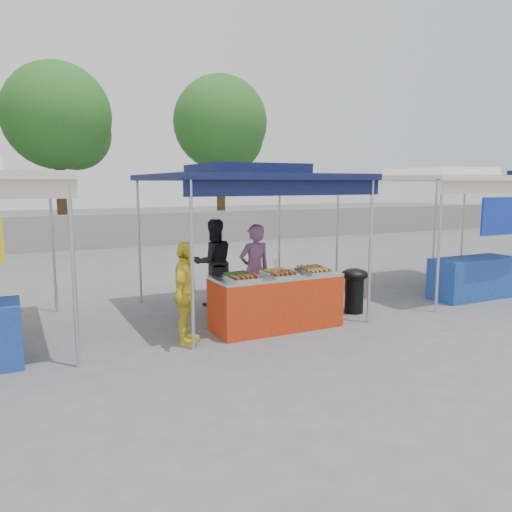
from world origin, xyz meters
name	(u,v)px	position (x,y,z in m)	size (l,w,h in m)	color
ground_plane	(273,326)	(0.00, 0.00, 0.00)	(80.00, 80.00, 0.00)	#5A5A5C
back_wall	(125,230)	(0.00, 11.00, 0.60)	(40.00, 0.25, 1.20)	gray
main_canopy	(246,176)	(0.00, 0.97, 2.37)	(3.20, 3.20, 2.57)	#BCBCC3
neighbor_stall_right	(454,215)	(4.50, 0.57, 1.60)	(3.20, 3.20, 2.57)	#BCBCC3
tree_1	(62,121)	(-1.74, 12.82, 4.47)	(3.81, 3.80, 6.53)	#412C19
tree_2	(223,127)	(4.66, 13.12, 4.60)	(3.91, 3.91, 6.72)	#412C19
vendor_table	(276,301)	(0.00, -0.10, 0.43)	(2.00, 0.80, 0.85)	red
food_tray_fl	(245,279)	(-0.64, -0.34, 0.88)	(0.42, 0.30, 0.07)	silver
food_tray_fm	(284,275)	(0.00, -0.34, 0.88)	(0.42, 0.30, 0.07)	silver
food_tray_fr	(318,272)	(0.62, -0.34, 0.88)	(0.42, 0.30, 0.07)	silver
food_tray_bl	(237,275)	(-0.63, -0.04, 0.88)	(0.42, 0.30, 0.07)	silver
food_tray_bm	(275,271)	(0.05, 0.01, 0.88)	(0.42, 0.30, 0.07)	silver
food_tray_br	(310,269)	(0.65, -0.05, 0.88)	(0.42, 0.30, 0.07)	silver
cooking_pot	(219,271)	(-0.82, 0.23, 0.92)	(0.24, 0.24, 0.14)	black
skewer_cup	(275,274)	(-0.11, -0.28, 0.90)	(0.07, 0.07, 0.09)	#BCBCC3
wok_burner	(354,286)	(1.68, 0.11, 0.47)	(0.47, 0.47, 0.79)	black
crate_left	(238,313)	(-0.42, 0.41, 0.16)	(0.54, 0.38, 0.32)	#142FA3
crate_right	(273,309)	(0.24, 0.42, 0.16)	(0.53, 0.37, 0.32)	#142FA3
crate_stacked	(273,290)	(0.24, 0.42, 0.48)	(0.52, 0.36, 0.31)	#142FA3
vendor_woman	(255,270)	(0.03, 0.71, 0.79)	(0.57, 0.38, 1.58)	#89577C
helper_man	(214,263)	(-0.32, 1.72, 0.80)	(0.78, 0.61, 1.60)	black
customer_person	(186,293)	(-1.51, -0.23, 0.73)	(0.85, 0.35, 1.45)	yellow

